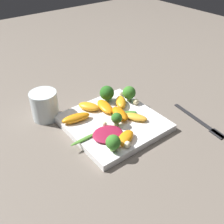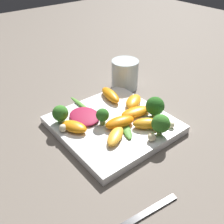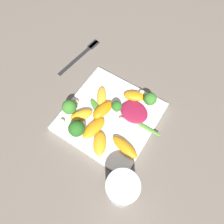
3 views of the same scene
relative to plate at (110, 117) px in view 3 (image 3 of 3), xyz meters
name	(u,v)px [view 3 (image 3 of 3)]	position (x,y,z in m)	size (l,w,h in m)	color
ground_plane	(110,118)	(0.00, 0.00, -0.01)	(2.40, 2.40, 0.00)	#6B6056
plate	(110,117)	(0.00, 0.00, 0.00)	(0.24, 0.24, 0.02)	white
drinking_glass	(122,188)	(-0.13, 0.15, 0.03)	(0.08, 0.08, 0.08)	silver
fork	(83,53)	(0.20, -0.15, -0.01)	(0.04, 0.18, 0.01)	#262628
radicchio_leaf_0	(134,112)	(-0.05, -0.04, 0.01)	(0.09, 0.07, 0.01)	maroon
orange_segment_0	(103,109)	(0.02, 0.00, 0.02)	(0.05, 0.07, 0.02)	orange
orange_segment_1	(94,128)	(0.01, 0.06, 0.02)	(0.05, 0.08, 0.02)	orange
orange_segment_2	(100,143)	(-0.02, 0.08, 0.02)	(0.06, 0.07, 0.02)	orange
orange_segment_3	(102,97)	(0.05, -0.03, 0.02)	(0.06, 0.07, 0.02)	#FCAD33
orange_segment_4	(125,147)	(-0.08, 0.06, 0.02)	(0.08, 0.04, 0.02)	orange
orange_segment_5	(81,115)	(0.06, 0.04, 0.02)	(0.06, 0.07, 0.02)	orange
orange_segment_6	(134,96)	(-0.03, -0.09, 0.02)	(0.07, 0.05, 0.02)	orange
broccoli_floret_0	(117,106)	(-0.01, -0.02, 0.03)	(0.03, 0.03, 0.04)	#7A9E51
broccoli_floret_1	(150,99)	(-0.07, -0.09, 0.03)	(0.04, 0.04, 0.04)	#84AD5B
broccoli_floret_2	(77,129)	(0.04, 0.09, 0.04)	(0.04, 0.04, 0.05)	#7A9E51
broccoli_floret_3	(69,107)	(0.10, 0.05, 0.04)	(0.04, 0.04, 0.05)	#7A9E51
arugula_sprig_0	(97,106)	(0.05, 0.00, 0.01)	(0.06, 0.04, 0.01)	#47842D
arugula_sprig_1	(147,128)	(-0.10, -0.02, 0.01)	(0.09, 0.01, 0.01)	#518E33
macadamia_nut_0	(142,93)	(-0.04, -0.11, 0.02)	(0.02, 0.02, 0.02)	beige
macadamia_nut_1	(76,102)	(0.10, 0.02, 0.02)	(0.02, 0.02, 0.02)	beige
macadamia_nut_2	(62,121)	(0.10, 0.09, 0.02)	(0.01, 0.01, 0.01)	beige
macadamia_nut_3	(121,119)	(-0.03, -0.01, 0.02)	(0.01, 0.01, 0.01)	beige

